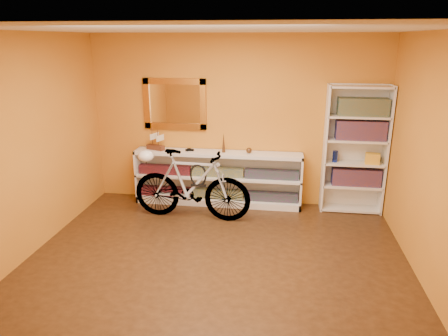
# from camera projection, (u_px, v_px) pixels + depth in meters

# --- Properties ---
(floor) EXTENTS (4.50, 4.00, 0.01)m
(floor) POSITION_uv_depth(u_px,v_px,m) (216.00, 263.00, 4.82)
(floor) COLOR black
(floor) RESTS_ON ground
(ceiling) EXTENTS (4.50, 4.00, 0.01)m
(ceiling) POSITION_uv_depth(u_px,v_px,m) (214.00, 29.00, 4.04)
(ceiling) COLOR silver
(ceiling) RESTS_ON ground
(back_wall) EXTENTS (4.50, 0.01, 2.60)m
(back_wall) POSITION_uv_depth(u_px,v_px,m) (236.00, 121.00, 6.33)
(back_wall) COLOR #C0721C
(back_wall) RESTS_ON ground
(left_wall) EXTENTS (0.01, 4.00, 2.60)m
(left_wall) POSITION_uv_depth(u_px,v_px,m) (22.00, 149.00, 4.74)
(left_wall) COLOR #C0721C
(left_wall) RESTS_ON ground
(right_wall) EXTENTS (0.01, 4.00, 2.60)m
(right_wall) POSITION_uv_depth(u_px,v_px,m) (436.00, 165.00, 4.13)
(right_wall) COLOR #C0721C
(right_wall) RESTS_ON ground
(gilt_mirror) EXTENTS (0.98, 0.06, 0.78)m
(gilt_mirror) POSITION_uv_depth(u_px,v_px,m) (175.00, 104.00, 6.34)
(gilt_mirror) COLOR #9B601C
(gilt_mirror) RESTS_ON back_wall
(wall_socket) EXTENTS (0.09, 0.02, 0.09)m
(wall_socket) POSITION_uv_depth(u_px,v_px,m) (292.00, 189.00, 6.50)
(wall_socket) COLOR silver
(wall_socket) RESTS_ON back_wall
(console_unit) EXTENTS (2.60, 0.35, 0.85)m
(console_unit) POSITION_uv_depth(u_px,v_px,m) (218.00, 178.00, 6.44)
(console_unit) COLOR silver
(console_unit) RESTS_ON floor
(cd_row_lower) EXTENTS (2.50, 0.13, 0.14)m
(cd_row_lower) POSITION_uv_depth(u_px,v_px,m) (218.00, 194.00, 6.50)
(cd_row_lower) COLOR black
(cd_row_lower) RESTS_ON console_unit
(cd_row_upper) EXTENTS (2.50, 0.13, 0.14)m
(cd_row_upper) POSITION_uv_depth(u_px,v_px,m) (218.00, 172.00, 6.39)
(cd_row_upper) COLOR navy
(cd_row_upper) RESTS_ON console_unit
(model_ship) EXTENTS (0.32, 0.21, 0.35)m
(model_ship) POSITION_uv_depth(u_px,v_px,m) (155.00, 139.00, 6.40)
(model_ship) COLOR #412012
(model_ship) RESTS_ON console_unit
(toy_car) EXTENTS (0.00, 0.01, 0.00)m
(toy_car) POSITION_uv_depth(u_px,v_px,m) (190.00, 151.00, 6.38)
(toy_car) COLOR black
(toy_car) RESTS_ON console_unit
(bronze_ornament) EXTENTS (0.05, 0.05, 0.31)m
(bronze_ornament) POSITION_uv_depth(u_px,v_px,m) (224.00, 142.00, 6.26)
(bronze_ornament) COLOR #4F321B
(bronze_ornament) RESTS_ON console_unit
(decorative_orb) EXTENTS (0.09, 0.09, 0.09)m
(decorative_orb) POSITION_uv_depth(u_px,v_px,m) (249.00, 150.00, 6.24)
(decorative_orb) COLOR #4F321B
(decorative_orb) RESTS_ON console_unit
(bookcase) EXTENTS (0.90, 0.30, 1.90)m
(bookcase) POSITION_uv_depth(u_px,v_px,m) (355.00, 150.00, 6.03)
(bookcase) COLOR silver
(bookcase) RESTS_ON floor
(book_row_a) EXTENTS (0.70, 0.22, 0.26)m
(book_row_a) POSITION_uv_depth(u_px,v_px,m) (356.00, 176.00, 6.15)
(book_row_a) COLOR maroon
(book_row_a) RESTS_ON bookcase
(book_row_b) EXTENTS (0.70, 0.22, 0.28)m
(book_row_b) POSITION_uv_depth(u_px,v_px,m) (361.00, 130.00, 5.93)
(book_row_b) COLOR maroon
(book_row_b) RESTS_ON bookcase
(book_row_c) EXTENTS (0.70, 0.22, 0.25)m
(book_row_c) POSITION_uv_depth(u_px,v_px,m) (363.00, 107.00, 5.83)
(book_row_c) COLOR #1A4F5B
(book_row_c) RESTS_ON bookcase
(travel_mug) EXTENTS (0.08, 0.08, 0.17)m
(travel_mug) POSITION_uv_depth(u_px,v_px,m) (335.00, 156.00, 6.08)
(travel_mug) COLOR navy
(travel_mug) RESTS_ON bookcase
(red_tin) EXTENTS (0.16, 0.16, 0.19)m
(red_tin) POSITION_uv_depth(u_px,v_px,m) (344.00, 108.00, 5.91)
(red_tin) COLOR maroon
(red_tin) RESTS_ON bookcase
(yellow_bag) EXTENTS (0.22, 0.16, 0.16)m
(yellow_bag) POSITION_uv_depth(u_px,v_px,m) (372.00, 159.00, 5.99)
(yellow_bag) COLOR gold
(yellow_bag) RESTS_ON bookcase
(bicycle) EXTENTS (0.55, 1.78, 1.03)m
(bicycle) POSITION_uv_depth(u_px,v_px,m) (191.00, 185.00, 5.88)
(bicycle) COLOR silver
(bicycle) RESTS_ON floor
(helmet) EXTENTS (0.23, 0.22, 0.17)m
(helmet) POSITION_uv_depth(u_px,v_px,m) (146.00, 156.00, 5.89)
(helmet) COLOR white
(helmet) RESTS_ON bicycle
(u_lock) EXTENTS (0.24, 0.03, 0.24)m
(u_lock) POSITION_uv_depth(u_px,v_px,m) (198.00, 175.00, 5.81)
(u_lock) COLOR black
(u_lock) RESTS_ON bicycle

